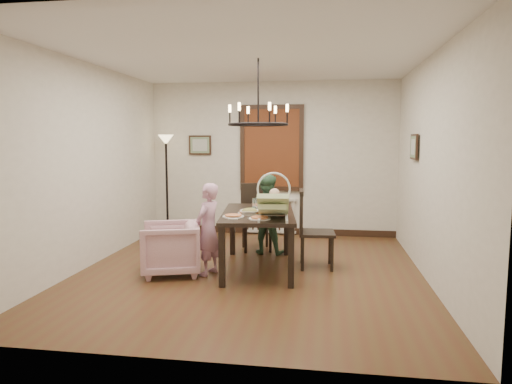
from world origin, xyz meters
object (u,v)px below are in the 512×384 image
(seated_man, at_px, (266,221))
(drinking_glass, at_px, (257,205))
(elderly_woman, at_px, (208,237))
(floor_lamp, at_px, (167,186))
(dining_table, at_px, (258,218))
(armchair, at_px, (171,248))
(chair_far, at_px, (257,217))
(chair_right, at_px, (317,229))
(baby_bouncer, at_px, (273,203))

(seated_man, xyz_separation_m, drinking_glass, (-0.03, -0.71, 0.35))
(elderly_woman, relative_size, floor_lamp, 0.55)
(drinking_glass, height_order, floor_lamp, floor_lamp)
(dining_table, relative_size, drinking_glass, 12.67)
(dining_table, relative_size, armchair, 2.37)
(drinking_glass, bearing_deg, chair_far, 99.17)
(chair_far, relative_size, armchair, 1.42)
(chair_right, height_order, drinking_glass, chair_right)
(elderly_woman, xyz_separation_m, baby_bouncer, (0.87, -0.18, 0.49))
(elderly_woman, bearing_deg, seated_man, 170.78)
(chair_far, xyz_separation_m, baby_bouncer, (0.44, -1.58, 0.45))
(elderly_woman, distance_m, baby_bouncer, 1.01)
(seated_man, height_order, drinking_glass, seated_man)
(dining_table, distance_m, elderly_woman, 0.72)
(chair_far, height_order, drinking_glass, chair_far)
(elderly_woman, bearing_deg, armchair, -66.29)
(chair_far, distance_m, chair_right, 1.30)
(chair_far, bearing_deg, armchair, -137.41)
(dining_table, xyz_separation_m, seated_man, (-0.01, 0.89, -0.19))
(chair_right, distance_m, drinking_glass, 0.88)
(chair_right, bearing_deg, elderly_woman, 107.19)
(armchair, relative_size, seated_man, 0.74)
(seated_man, distance_m, drinking_glass, 0.79)
(dining_table, relative_size, chair_right, 1.63)
(chair_right, bearing_deg, seated_man, 45.20)
(baby_bouncer, relative_size, floor_lamp, 0.34)
(chair_far, bearing_deg, dining_table, -95.61)
(dining_table, height_order, armchair, dining_table)
(baby_bouncer, bearing_deg, elderly_woman, 162.21)
(elderly_woman, height_order, seated_man, seated_man)
(armchair, height_order, seated_man, seated_man)
(seated_man, bearing_deg, drinking_glass, 93.62)
(seated_man, relative_size, drinking_glass, 7.26)
(seated_man, bearing_deg, baby_bouncer, 106.90)
(chair_right, xyz_separation_m, elderly_woman, (-1.39, -0.54, -0.05))
(armchair, distance_m, baby_bouncer, 1.51)
(seated_man, relative_size, floor_lamp, 0.57)
(seated_man, bearing_deg, armchair, 55.55)
(chair_far, distance_m, elderly_woman, 1.47)
(chair_far, distance_m, drinking_glass, 0.96)
(chair_right, bearing_deg, floor_lamp, 53.19)
(seated_man, relative_size, baby_bouncer, 1.68)
(dining_table, relative_size, chair_far, 1.67)
(baby_bouncer, relative_size, drinking_glass, 4.32)
(elderly_woman, height_order, floor_lamp, floor_lamp)
(dining_table, bearing_deg, chair_right, 8.03)
(armchair, bearing_deg, dining_table, 91.82)
(chair_far, xyz_separation_m, elderly_woman, (-0.43, -1.40, -0.04))
(armchair, relative_size, elderly_woman, 0.76)
(baby_bouncer, bearing_deg, seated_man, 94.75)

